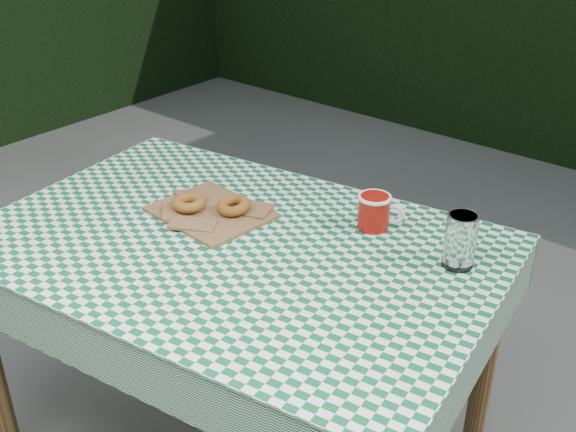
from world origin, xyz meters
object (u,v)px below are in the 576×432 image
object	(u,v)px
paper_bag	(211,211)
drinking_glass	(460,241)
coffee_mug	(374,212)
table	(239,359)

from	to	relation	value
paper_bag	drinking_glass	world-z (taller)	drinking_glass
paper_bag	drinking_glass	size ratio (longest dim) A/B	2.23
paper_bag	coffee_mug	size ratio (longest dim) A/B	1.83
table	coffee_mug	distance (m)	0.57
paper_bag	table	bearing A→B (deg)	-24.58
table	paper_bag	bearing A→B (deg)	147.51
table	coffee_mug	world-z (taller)	coffee_mug
table	coffee_mug	size ratio (longest dim) A/B	7.82
table	drinking_glass	bearing A→B (deg)	19.94
coffee_mug	drinking_glass	size ratio (longest dim) A/B	1.22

